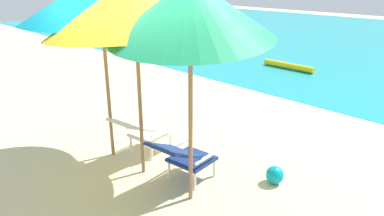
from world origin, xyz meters
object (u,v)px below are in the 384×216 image
object	(u,v)px
swim_buoy	(289,66)
beach_umbrella_right	(190,9)
lounge_chair_left	(142,130)
lounge_chair_right	(183,155)
beach_umbrella_left	(100,0)
beach_umbrella_center	(135,6)
beach_ball	(275,175)

from	to	relation	value
swim_buoy	beach_umbrella_right	size ratio (longest dim) A/B	0.60
swim_buoy	beach_umbrella_right	world-z (taller)	beach_umbrella_right
lounge_chair_left	lounge_chair_right	distance (m)	1.02
lounge_chair_right	beach_umbrella_left	bearing A→B (deg)	-170.56
lounge_chair_left	beach_umbrella_right	xyz separation A→B (m)	(1.34, -0.28, 1.86)
lounge_chair_left	beach_umbrella_left	xyz separation A→B (m)	(-0.33, -0.32, 1.88)
lounge_chair_left	beach_umbrella_left	world-z (taller)	beach_umbrella_left
beach_umbrella_left	beach_umbrella_right	xyz separation A→B (m)	(1.66, 0.04, -0.02)
lounge_chair_right	beach_umbrella_center	xyz separation A→B (m)	(-0.60, -0.21, 1.83)
beach_umbrella_right	beach_ball	bearing A→B (deg)	63.46
swim_buoy	beach_umbrella_center	bearing A→B (deg)	-74.99
beach_umbrella_right	lounge_chair_right	bearing A→B (deg)	150.83
swim_buoy	beach_umbrella_center	size ratio (longest dim) A/B	0.60
beach_umbrella_right	beach_umbrella_center	bearing A→B (deg)	-178.33
lounge_chair_right	beach_umbrella_left	distance (m)	2.32
beach_umbrella_center	beach_umbrella_right	xyz separation A→B (m)	(0.92, 0.03, 0.02)
lounge_chair_right	lounge_chair_left	bearing A→B (deg)	174.47
lounge_chair_right	beach_umbrella_center	distance (m)	1.94
lounge_chair_right	beach_umbrella_left	xyz separation A→B (m)	(-1.34, -0.22, 1.88)
beach_umbrella_left	lounge_chair_left	bearing A→B (deg)	44.66
beach_umbrella_center	beach_umbrella_right	distance (m)	0.92
beach_ball	beach_umbrella_center	bearing A→B (deg)	-143.49
beach_umbrella_center	beach_ball	distance (m)	2.77
beach_umbrella_center	beach_umbrella_right	bearing A→B (deg)	1.67
beach_umbrella_left	beach_umbrella_right	size ratio (longest dim) A/B	1.00
lounge_chair_right	beach_umbrella_center	world-z (taller)	beach_umbrella_center
swim_buoy	lounge_chair_right	xyz separation A→B (m)	(2.38, -6.44, 0.31)
beach_umbrella_center	lounge_chair_left	bearing A→B (deg)	143.86
lounge_chair_right	beach_umbrella_right	world-z (taller)	beach_umbrella_right
beach_ball	lounge_chair_left	bearing A→B (deg)	-157.73
beach_umbrella_right	beach_ball	distance (m)	2.43
swim_buoy	beach_ball	bearing A→B (deg)	-60.02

